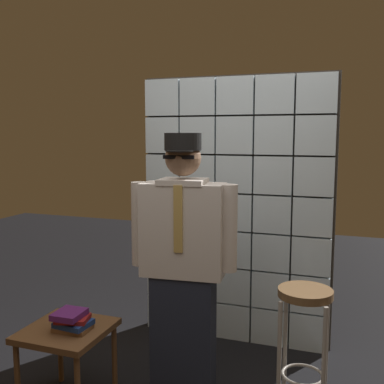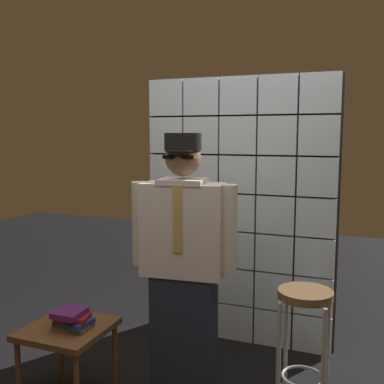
{
  "view_description": "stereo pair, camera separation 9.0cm",
  "coord_description": "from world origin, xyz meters",
  "px_view_note": "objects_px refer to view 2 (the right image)",
  "views": [
    {
      "loc": [
        0.91,
        -2.18,
        1.77
      ],
      "look_at": [
        -0.04,
        0.51,
        1.4
      ],
      "focal_mm": 42.08,
      "sensor_mm": 36.0,
      "label": 1
    },
    {
      "loc": [
        1.0,
        -2.15,
        1.77
      ],
      "look_at": [
        -0.04,
        0.51,
        1.4
      ],
      "focal_mm": 42.08,
      "sensor_mm": 36.0,
      "label": 2
    }
  ],
  "objects_px": {
    "standing_person": "(183,264)",
    "book_stack": "(72,319)",
    "bar_stool": "(304,323)",
    "side_table": "(68,336)"
  },
  "relations": [
    {
      "from": "bar_stool",
      "to": "book_stack",
      "type": "relative_size",
      "value": 3.51
    },
    {
      "from": "book_stack",
      "to": "side_table",
      "type": "bearing_deg",
      "value": 159.2
    },
    {
      "from": "standing_person",
      "to": "book_stack",
      "type": "xyz_separation_m",
      "value": [
        -0.63,
        -0.35,
        -0.34
      ]
    },
    {
      "from": "standing_person",
      "to": "book_stack",
      "type": "relative_size",
      "value": 7.68
    },
    {
      "from": "standing_person",
      "to": "bar_stool",
      "type": "distance_m",
      "value": 0.84
    },
    {
      "from": "standing_person",
      "to": "side_table",
      "type": "xyz_separation_m",
      "value": [
        -0.68,
        -0.33,
        -0.47
      ]
    },
    {
      "from": "bar_stool",
      "to": "side_table",
      "type": "bearing_deg",
      "value": -163.29
    },
    {
      "from": "standing_person",
      "to": "bar_stool",
      "type": "height_order",
      "value": "standing_person"
    },
    {
      "from": "book_stack",
      "to": "standing_person",
      "type": "bearing_deg",
      "value": 29.31
    },
    {
      "from": "bar_stool",
      "to": "standing_person",
      "type": "bearing_deg",
      "value": -172.04
    }
  ]
}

